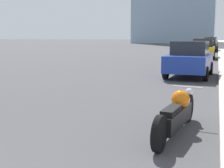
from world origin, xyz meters
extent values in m
cylinder|color=black|center=(3.50, 5.47, 0.30)|extent=(0.18, 0.61, 0.60)
cylinder|color=black|center=(3.23, 3.46, 0.30)|extent=(0.18, 0.61, 0.60)
cube|color=black|center=(3.37, 4.47, 0.32)|extent=(0.44, 1.56, 0.32)
sphere|color=orange|center=(3.41, 4.77, 0.62)|extent=(0.36, 0.36, 0.36)
cube|color=black|center=(3.32, 4.14, 0.53)|extent=(0.31, 0.73, 0.10)
sphere|color=silver|center=(3.51, 5.50, 0.64)|extent=(0.16, 0.16, 0.16)
cylinder|color=silver|center=(3.49, 5.36, 0.77)|extent=(0.62, 0.12, 0.04)
cube|color=#1E3899|center=(2.87, 13.33, 0.66)|extent=(1.97, 3.96, 0.72)
cube|color=#23282D|center=(2.87, 13.33, 1.32)|extent=(1.59, 1.94, 0.60)
cylinder|color=black|center=(2.11, 14.58, 0.30)|extent=(0.23, 0.61, 0.60)
cylinder|color=black|center=(3.77, 14.48, 0.30)|extent=(0.23, 0.61, 0.60)
cylinder|color=black|center=(1.97, 12.18, 0.30)|extent=(0.23, 0.61, 0.60)
cylinder|color=black|center=(3.63, 12.09, 0.30)|extent=(0.23, 0.61, 0.60)
cube|color=gold|center=(2.90, 26.24, 0.66)|extent=(1.84, 4.45, 0.62)
cube|color=#23282D|center=(2.90, 26.24, 1.31)|extent=(1.56, 2.14, 0.68)
cylinder|color=black|center=(2.03, 27.62, 0.34)|extent=(0.20, 0.69, 0.69)
cylinder|color=black|center=(3.78, 27.62, 0.34)|extent=(0.20, 0.69, 0.69)
cylinder|color=black|center=(2.03, 24.86, 0.34)|extent=(0.20, 0.69, 0.69)
cylinder|color=black|center=(3.77, 24.86, 0.34)|extent=(0.20, 0.69, 0.69)
cube|color=black|center=(3.13, 39.05, 0.67)|extent=(1.94, 4.24, 0.62)
cube|color=#23282D|center=(3.13, 39.05, 1.29)|extent=(1.56, 2.07, 0.63)
cylinder|color=black|center=(2.40, 40.38, 0.36)|extent=(0.24, 0.72, 0.71)
cylinder|color=black|center=(4.01, 40.29, 0.36)|extent=(0.24, 0.72, 0.71)
cylinder|color=black|center=(2.25, 37.81, 0.36)|extent=(0.24, 0.72, 0.71)
cylinder|color=black|center=(3.86, 37.72, 0.36)|extent=(0.24, 0.72, 0.71)
cube|color=silver|center=(2.84, 50.14, 0.70)|extent=(1.82, 4.19, 0.74)
cube|color=#23282D|center=(2.84, 50.14, 1.38)|extent=(1.49, 2.03, 0.63)
cylinder|color=black|center=(2.09, 51.45, 0.32)|extent=(0.22, 0.66, 0.65)
cylinder|color=black|center=(3.68, 51.39, 0.32)|extent=(0.22, 0.66, 0.65)
cylinder|color=black|center=(2.00, 48.89, 0.32)|extent=(0.22, 0.66, 0.65)
cylinder|color=black|center=(3.59, 48.83, 0.32)|extent=(0.22, 0.66, 0.65)
cube|color=#BCBCC1|center=(3.12, 61.95, 0.68)|extent=(1.87, 4.18, 0.73)
cube|color=#23282D|center=(3.12, 61.95, 1.39)|extent=(1.52, 2.03, 0.70)
cylinder|color=black|center=(2.38, 63.26, 0.32)|extent=(0.23, 0.64, 0.63)
cylinder|color=black|center=(3.98, 63.19, 0.32)|extent=(0.23, 0.64, 0.63)
cylinder|color=black|center=(2.26, 60.72, 0.32)|extent=(0.23, 0.64, 0.63)
cylinder|color=black|center=(3.86, 60.65, 0.32)|extent=(0.23, 0.64, 0.63)
camera|label=1|loc=(4.04, -1.28, 1.82)|focal=50.00mm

